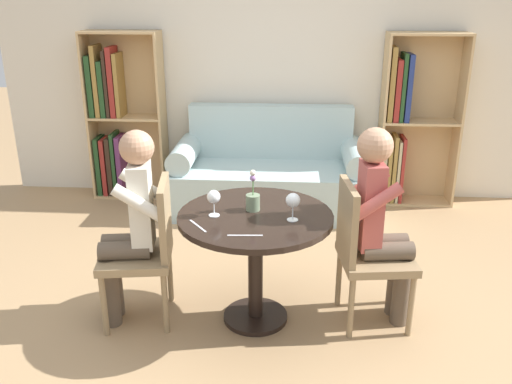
% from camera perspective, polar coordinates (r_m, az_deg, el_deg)
% --- Properties ---
extents(ground_plane, '(16.00, 16.00, 0.00)m').
position_cam_1_polar(ground_plane, '(3.50, -0.06, -13.14)').
color(ground_plane, tan).
extents(back_wall, '(5.20, 0.05, 2.70)m').
position_cam_1_polar(back_wall, '(5.20, 1.72, 14.12)').
color(back_wall, silver).
rests_on(back_wall, ground_plane).
extents(round_table, '(0.91, 0.91, 0.71)m').
position_cam_1_polar(round_table, '(3.22, -0.06, -4.75)').
color(round_table, black).
rests_on(round_table, ground_plane).
extents(couch, '(1.76, 0.80, 0.92)m').
position_cam_1_polar(couch, '(5.02, 1.40, 1.67)').
color(couch, '#A8C1C1').
rests_on(couch, ground_plane).
extents(bookshelf_left, '(0.71, 0.28, 1.59)m').
position_cam_1_polar(bookshelf_left, '(5.41, -14.31, 7.50)').
color(bookshelf_left, tan).
rests_on(bookshelf_left, ground_plane).
extents(bookshelf_right, '(0.71, 0.28, 1.59)m').
position_cam_1_polar(bookshelf_right, '(5.26, 15.74, 6.93)').
color(bookshelf_right, tan).
rests_on(bookshelf_right, ground_plane).
extents(chair_left, '(0.48, 0.48, 0.90)m').
position_cam_1_polar(chair_left, '(3.34, -11.39, -5.57)').
color(chair_left, '#937A56').
rests_on(chair_left, ground_plane).
extents(chair_right, '(0.47, 0.47, 0.90)m').
position_cam_1_polar(chair_right, '(3.31, 11.40, -5.84)').
color(chair_right, '#937A56').
rests_on(chair_right, ground_plane).
extents(person_left, '(0.45, 0.38, 1.21)m').
position_cam_1_polar(person_left, '(3.28, -13.17, -3.33)').
color(person_left, brown).
rests_on(person_left, ground_plane).
extents(person_right, '(0.44, 0.37, 1.23)m').
position_cam_1_polar(person_right, '(3.27, 13.09, -3.16)').
color(person_right, brown).
rests_on(person_right, ground_plane).
extents(wine_glass_left, '(0.08, 0.08, 0.16)m').
position_cam_1_polar(wine_glass_left, '(3.11, -4.48, -0.60)').
color(wine_glass_left, white).
rests_on(wine_glass_left, round_table).
extents(wine_glass_right, '(0.08, 0.08, 0.16)m').
position_cam_1_polar(wine_glass_right, '(3.04, 3.91, -0.96)').
color(wine_glass_right, white).
rests_on(wine_glass_right, round_table).
extents(flower_vase, '(0.08, 0.08, 0.25)m').
position_cam_1_polar(flower_vase, '(3.19, -0.33, -0.63)').
color(flower_vase, gray).
rests_on(flower_vase, round_table).
extents(knife_left_setting, '(0.19, 0.02, 0.00)m').
position_cam_1_polar(knife_left_setting, '(2.90, -1.16, -4.58)').
color(knife_left_setting, silver).
rests_on(knife_left_setting, round_table).
extents(fork_left_setting, '(0.12, 0.16, 0.00)m').
position_cam_1_polar(fork_left_setting, '(3.02, -6.14, -3.55)').
color(fork_left_setting, silver).
rests_on(fork_left_setting, round_table).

